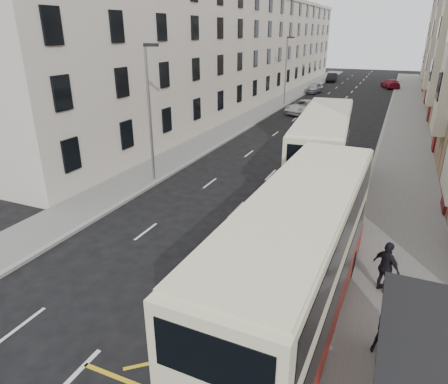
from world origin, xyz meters
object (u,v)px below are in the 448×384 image
at_px(car_silver, 314,88).
at_px(car_red, 390,84).
at_px(street_lamp_near, 150,107).
at_px(pedestrian_far, 386,267).
at_px(car_dark, 332,77).
at_px(pedestrian_mid, 389,329).
at_px(double_decker_rear, 322,152).
at_px(double_decker_front, 298,262).
at_px(street_lamp_far, 286,67).
at_px(bus_shelter, 423,373).
at_px(white_van, 304,107).

height_order(car_silver, car_red, car_silver).
xyz_separation_m(street_lamp_near, car_red, (11.55, 52.83, -3.90)).
relative_size(pedestrian_far, car_silver, 0.44).
distance_m(pedestrian_far, car_dark, 66.16).
bearing_deg(pedestrian_far, car_silver, -34.56).
height_order(pedestrian_mid, pedestrian_far, pedestrian_far).
bearing_deg(car_dark, double_decker_rear, -83.27).
distance_m(street_lamp_near, double_decker_front, 14.97).
bearing_deg(car_dark, street_lamp_far, -94.37).
bearing_deg(car_dark, car_red, -29.66).
bearing_deg(street_lamp_far, double_decker_rear, -70.45).
distance_m(pedestrian_far, car_silver, 50.62).
height_order(bus_shelter, car_silver, bus_shelter).
bearing_deg(street_lamp_near, street_lamp_far, 90.00).
relative_size(pedestrian_far, car_dark, 0.41).
bearing_deg(car_red, white_van, 55.13).
xyz_separation_m(double_decker_front, car_red, (0.23, 62.36, -1.60)).
bearing_deg(pedestrian_far, double_decker_rear, -25.13).
bearing_deg(pedestrian_mid, white_van, 91.80).
bearing_deg(pedestrian_far, white_van, -31.35).
bearing_deg(car_silver, car_dark, 97.97).
xyz_separation_m(bus_shelter, car_silver, (-13.54, 54.73, -1.39)).
bearing_deg(street_lamp_near, pedestrian_mid, -34.82).
height_order(bus_shelter, double_decker_front, double_decker_front).
bearing_deg(white_van, double_decker_rear, -55.10).
relative_size(car_silver, car_dark, 0.95).
relative_size(pedestrian_mid, car_silver, 0.38).
distance_m(street_lamp_far, pedestrian_mid, 42.37).
bearing_deg(pedestrian_mid, car_silver, 89.13).
bearing_deg(street_lamp_far, car_silver, 84.67).
height_order(pedestrian_far, car_silver, pedestrian_far).
relative_size(double_decker_front, car_dark, 2.48).
distance_m(pedestrian_mid, white_van, 37.00).
relative_size(street_lamp_far, pedestrian_far, 4.15).
height_order(bus_shelter, car_dark, bus_shelter).
bearing_deg(double_decker_front, pedestrian_mid, -4.12).
height_order(pedestrian_mid, car_red, pedestrian_mid).
relative_size(street_lamp_near, car_silver, 1.82).
relative_size(bus_shelter, car_silver, 0.97).
distance_m(double_decker_rear, car_dark, 56.43).
distance_m(street_lamp_near, white_van, 26.19).
bearing_deg(white_van, pedestrian_far, -52.49).
height_order(white_van, car_red, white_van).
xyz_separation_m(double_decker_front, pedestrian_mid, (2.76, -0.27, -1.34)).
xyz_separation_m(double_decker_rear, pedestrian_far, (4.08, -9.18, -1.22)).
bearing_deg(pedestrian_far, car_red, -46.87).
relative_size(double_decker_rear, car_dark, 2.51).
bearing_deg(car_silver, double_decker_rear, -69.83).
height_order(bus_shelter, street_lamp_far, street_lamp_far).
distance_m(car_dark, car_red, 11.74).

